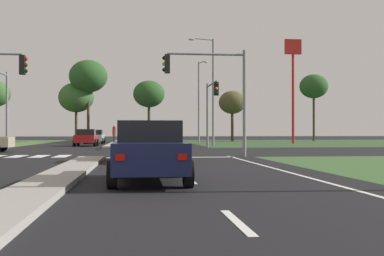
{
  "coord_description": "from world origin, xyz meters",
  "views": [
    {
      "loc": [
        2.08,
        -1.22,
        1.29
      ],
      "look_at": [
        6.51,
        37.82,
        1.58
      ],
      "focal_mm": 45.6,
      "sensor_mm": 36.0,
      "label": 1
    }
  ],
  "objects_px": {
    "car_navy_second": "(149,151)",
    "car_black_fourth": "(140,143)",
    "car_red_sixth": "(86,137)",
    "treeline_fifth": "(149,94)",
    "traffic_signal_near_right": "(215,83)",
    "treeline_third": "(76,98)",
    "pedestrian_at_median": "(114,132)",
    "treeline_fourth": "(88,77)",
    "street_lamp_fourth": "(199,98)",
    "fastfood_pole_sign": "(293,67)",
    "traffic_signal_far_left": "(0,94)",
    "treeline_sixth": "(232,103)",
    "street_lamp_third": "(211,86)",
    "traffic_signal_far_right": "(211,102)",
    "car_silver_near": "(95,137)",
    "treeline_seventh": "(314,87)"
  },
  "relations": [
    {
      "from": "car_red_sixth",
      "to": "treeline_fifth",
      "type": "relative_size",
      "value": 0.57
    },
    {
      "from": "traffic_signal_near_right",
      "to": "traffic_signal_far_left",
      "type": "xyz_separation_m",
      "value": [
        -13.64,
        11.27,
        0.22
      ]
    },
    {
      "from": "car_silver_near",
      "to": "treeline_fourth",
      "type": "xyz_separation_m",
      "value": [
        -1.73,
        10.62,
        7.51
      ]
    },
    {
      "from": "treeline_fifth",
      "to": "car_navy_second",
      "type": "bearing_deg",
      "value": -91.42
    },
    {
      "from": "street_lamp_fourth",
      "to": "fastfood_pole_sign",
      "type": "xyz_separation_m",
      "value": [
        9.82,
        -2.29,
        3.2
      ]
    },
    {
      "from": "traffic_signal_near_right",
      "to": "treeline_third",
      "type": "xyz_separation_m",
      "value": [
        -11.71,
        39.32,
        1.9
      ]
    },
    {
      "from": "car_navy_second",
      "to": "treeline_fourth",
      "type": "bearing_deg",
      "value": 97.27
    },
    {
      "from": "treeline_third",
      "to": "treeline_fifth",
      "type": "distance_m",
      "value": 9.64
    },
    {
      "from": "traffic_signal_far_right",
      "to": "pedestrian_at_median",
      "type": "xyz_separation_m",
      "value": [
        -7.55,
        8.77,
        -2.28
      ]
    },
    {
      "from": "car_navy_second",
      "to": "traffic_signal_far_left",
      "type": "relative_size",
      "value": 0.73
    },
    {
      "from": "traffic_signal_near_right",
      "to": "treeline_fifth",
      "type": "height_order",
      "value": "treeline_fifth"
    },
    {
      "from": "car_black_fourth",
      "to": "treeline_third",
      "type": "bearing_deg",
      "value": 100.5
    },
    {
      "from": "street_lamp_fourth",
      "to": "treeline_fifth",
      "type": "relative_size",
      "value": 1.16
    },
    {
      "from": "car_silver_near",
      "to": "car_navy_second",
      "type": "bearing_deg",
      "value": 96.73
    },
    {
      "from": "traffic_signal_near_right",
      "to": "treeline_fourth",
      "type": "bearing_deg",
      "value": 104.79
    },
    {
      "from": "treeline_seventh",
      "to": "car_black_fourth",
      "type": "bearing_deg",
      "value": -119.16
    },
    {
      "from": "car_silver_near",
      "to": "street_lamp_fourth",
      "type": "relative_size",
      "value": 0.5
    },
    {
      "from": "car_navy_second",
      "to": "car_red_sixth",
      "type": "bearing_deg",
      "value": 98.57
    },
    {
      "from": "car_silver_near",
      "to": "street_lamp_fourth",
      "type": "bearing_deg",
      "value": -175.98
    },
    {
      "from": "car_navy_second",
      "to": "car_black_fourth",
      "type": "bearing_deg",
      "value": 91.02
    },
    {
      "from": "car_navy_second",
      "to": "car_black_fourth",
      "type": "distance_m",
      "value": 8.81
    },
    {
      "from": "car_silver_near",
      "to": "car_navy_second",
      "type": "relative_size",
      "value": 1.06
    },
    {
      "from": "traffic_signal_far_right",
      "to": "treeline_sixth",
      "type": "bearing_deg",
      "value": 75.59
    },
    {
      "from": "car_silver_near",
      "to": "pedestrian_at_median",
      "type": "bearing_deg",
      "value": 107.86
    },
    {
      "from": "traffic_signal_near_right",
      "to": "treeline_third",
      "type": "relative_size",
      "value": 0.72
    },
    {
      "from": "car_black_fourth",
      "to": "street_lamp_fourth",
      "type": "distance_m",
      "value": 32.64
    },
    {
      "from": "traffic_signal_far_right",
      "to": "treeline_seventh",
      "type": "xyz_separation_m",
      "value": [
        18.4,
        27.75,
        3.88
      ]
    },
    {
      "from": "traffic_signal_far_right",
      "to": "treeline_fourth",
      "type": "bearing_deg",
      "value": 113.57
    },
    {
      "from": "car_silver_near",
      "to": "pedestrian_at_median",
      "type": "height_order",
      "value": "pedestrian_at_median"
    },
    {
      "from": "car_black_fourth",
      "to": "car_red_sixth",
      "type": "bearing_deg",
      "value": 101.4
    },
    {
      "from": "car_red_sixth",
      "to": "traffic_signal_far_left",
      "type": "distance_m",
      "value": 10.31
    },
    {
      "from": "car_black_fourth",
      "to": "fastfood_pole_sign",
      "type": "xyz_separation_m",
      "value": [
        16.51,
        29.38,
        7.37
      ]
    },
    {
      "from": "street_lamp_third",
      "to": "pedestrian_at_median",
      "type": "relative_size",
      "value": 5.33
    },
    {
      "from": "car_red_sixth",
      "to": "street_lamp_fourth",
      "type": "distance_m",
      "value": 14.89
    },
    {
      "from": "traffic_signal_far_left",
      "to": "traffic_signal_far_right",
      "type": "bearing_deg",
      "value": 0.73
    },
    {
      "from": "car_black_fourth",
      "to": "treeline_seventh",
      "type": "bearing_deg",
      "value": 60.84
    },
    {
      "from": "pedestrian_at_median",
      "to": "treeline_third",
      "type": "relative_size",
      "value": 0.24
    },
    {
      "from": "car_red_sixth",
      "to": "traffic_signal_far_right",
      "type": "bearing_deg",
      "value": 140.96
    },
    {
      "from": "treeline_fifth",
      "to": "fastfood_pole_sign",
      "type": "bearing_deg",
      "value": -35.29
    },
    {
      "from": "traffic_signal_far_right",
      "to": "treeline_third",
      "type": "height_order",
      "value": "treeline_third"
    },
    {
      "from": "car_red_sixth",
      "to": "street_lamp_third",
      "type": "height_order",
      "value": "street_lamp_third"
    },
    {
      "from": "traffic_signal_far_left",
      "to": "treeline_seventh",
      "type": "bearing_deg",
      "value": 39.75
    },
    {
      "from": "street_lamp_third",
      "to": "street_lamp_fourth",
      "type": "distance_m",
      "value": 10.03
    },
    {
      "from": "fastfood_pole_sign",
      "to": "treeline_seventh",
      "type": "bearing_deg",
      "value": 61.2
    },
    {
      "from": "street_lamp_third",
      "to": "street_lamp_fourth",
      "type": "height_order",
      "value": "street_lamp_third"
    },
    {
      "from": "fastfood_pole_sign",
      "to": "treeline_fourth",
      "type": "bearing_deg",
      "value": 151.96
    },
    {
      "from": "car_black_fourth",
      "to": "treeline_sixth",
      "type": "xyz_separation_m",
      "value": [
        12.5,
        42.6,
        4.32
      ]
    },
    {
      "from": "treeline_sixth",
      "to": "treeline_fourth",
      "type": "bearing_deg",
      "value": -176.67
    },
    {
      "from": "street_lamp_fourth",
      "to": "pedestrian_at_median",
      "type": "bearing_deg",
      "value": -137.73
    },
    {
      "from": "car_navy_second",
      "to": "treeline_sixth",
      "type": "xyz_separation_m",
      "value": [
        12.34,
        51.41,
        4.35
      ]
    }
  ]
}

